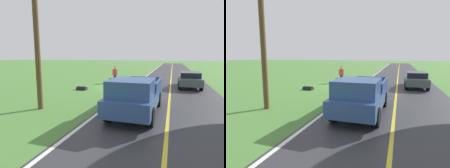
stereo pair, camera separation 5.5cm
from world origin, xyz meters
TOP-DOWN VIEW (x-y plane):
  - ground_plane at (0.00, 0.00)m, footprint 200.00×200.00m
  - road_surface at (-4.69, 0.00)m, footprint 7.04×120.00m
  - lane_edge_line at (-1.35, 0.00)m, footprint 0.16×117.60m
  - lane_centre_line at (-4.69, 0.00)m, footprint 0.14×117.60m
  - hitchhiker_walking at (0.98, -2.38)m, footprint 0.62×0.53m
  - suitcase_carried at (1.41, -2.33)m, footprint 0.47×0.23m
  - pickup_truck_passing at (-3.15, 7.81)m, footprint 2.17×5.43m
  - sedan_near_oncoming at (-6.31, -1.52)m, footprint 1.96×4.42m
  - utility_pole_roadside at (1.92, 8.43)m, footprint 0.28×0.28m
  - drainage_culvert at (2.40, 2.60)m, footprint 0.80×0.60m

SIDE VIEW (x-z plane):
  - ground_plane at x=0.00m, z-range 0.00..0.00m
  - drainage_culvert at x=2.40m, z-range -0.30..0.30m
  - road_surface at x=-4.69m, z-range 0.00..0.00m
  - lane_edge_line at x=-1.35m, z-range 0.00..0.01m
  - lane_centre_line at x=-4.69m, z-range 0.00..0.01m
  - suitcase_carried at x=1.41m, z-range 0.00..0.47m
  - sedan_near_oncoming at x=-6.31m, z-range 0.05..1.46m
  - pickup_truck_passing at x=-3.15m, z-range 0.06..1.88m
  - hitchhiker_walking at x=0.98m, z-range 0.11..1.85m
  - utility_pole_roadside at x=1.92m, z-range 0.00..8.34m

